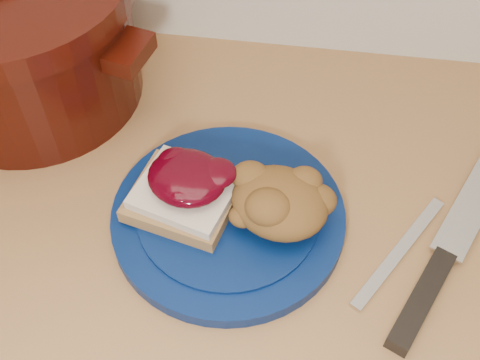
# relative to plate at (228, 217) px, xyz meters

# --- Properties ---
(plate) EXTENTS (0.32, 0.32, 0.02)m
(plate) POSITION_rel_plate_xyz_m (0.00, 0.00, 0.00)
(plate) COLOR #051849
(plate) RESTS_ON wood_countertop
(sandwich) EXTENTS (0.13, 0.12, 0.05)m
(sandwich) POSITION_rel_plate_xyz_m (-0.05, 0.00, 0.04)
(sandwich) COLOR olive
(sandwich) RESTS_ON plate
(stuffing_mound) EXTENTS (0.13, 0.12, 0.05)m
(stuffing_mound) POSITION_rel_plate_xyz_m (0.05, -0.00, 0.04)
(stuffing_mound) COLOR brown
(stuffing_mound) RESTS_ON plate
(chef_knife) EXTENTS (0.17, 0.31, 0.02)m
(chef_knife) POSITION_rel_plate_xyz_m (0.22, -0.03, 0.00)
(chef_knife) COLOR black
(chef_knife) RESTS_ON wood_countertop
(butter_knife) EXTENTS (0.10, 0.15, 0.00)m
(butter_knife) POSITION_rel_plate_xyz_m (0.19, -0.01, -0.00)
(butter_knife) COLOR silver
(butter_knife) RESTS_ON wood_countertop
(dutch_oven) EXTENTS (0.35, 0.35, 0.18)m
(dutch_oven) POSITION_rel_plate_xyz_m (-0.28, 0.17, 0.08)
(dutch_oven) COLOR black
(dutch_oven) RESTS_ON wood_countertop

